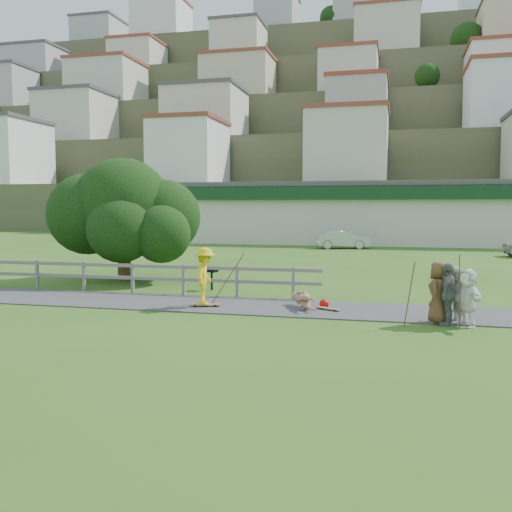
% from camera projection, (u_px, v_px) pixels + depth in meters
% --- Properties ---
extents(ground, '(260.00, 260.00, 0.00)m').
position_uv_depth(ground, '(207.00, 314.00, 16.84)').
color(ground, '#315B1A').
rests_on(ground, ground).
extents(path, '(34.00, 3.00, 0.04)m').
position_uv_depth(path, '(222.00, 305.00, 18.29)').
color(path, '#333336').
rests_on(path, ground).
extents(fence, '(15.05, 0.10, 1.10)m').
position_uv_depth(fence, '(117.00, 273.00, 21.07)').
color(fence, '#645E58').
rests_on(fence, ground).
extents(strip_mall, '(32.50, 10.75, 5.10)m').
position_uv_depth(strip_mall, '(380.00, 213.00, 49.45)').
color(strip_mall, beige).
rests_on(strip_mall, ground).
extents(hillside, '(220.00, 67.00, 47.50)m').
position_uv_depth(hillside, '(368.00, 144.00, 103.89)').
color(hillside, '#495532').
rests_on(hillside, ground).
extents(skater_rider, '(0.84, 1.25, 1.79)m').
position_uv_depth(skater_rider, '(205.00, 279.00, 17.83)').
color(skater_rider, yellow).
rests_on(skater_rider, ground).
extents(skater_fallen, '(1.65, 1.09, 0.60)m').
position_uv_depth(skater_fallen, '(303.00, 300.00, 17.53)').
color(skater_fallen, tan).
rests_on(skater_fallen, ground).
extents(spectator_a, '(0.78, 0.89, 1.56)m').
position_uv_depth(spectator_a, '(455.00, 296.00, 15.34)').
color(spectator_a, silver).
rests_on(spectator_a, ground).
extents(spectator_b, '(0.71, 1.06, 1.68)m').
position_uv_depth(spectator_b, '(448.00, 294.00, 15.15)').
color(spectator_b, slate).
rests_on(spectator_b, ground).
extents(spectator_c, '(0.77, 0.95, 1.69)m').
position_uv_depth(spectator_c, '(438.00, 293.00, 15.38)').
color(spectator_c, brown).
rests_on(spectator_c, ground).
extents(spectator_d, '(1.07, 1.49, 1.55)m').
position_uv_depth(spectator_d, '(467.00, 298.00, 15.01)').
color(spectator_d, white).
rests_on(spectator_d, ground).
extents(car_silver, '(4.24, 2.24, 1.33)m').
position_uv_depth(car_silver, '(343.00, 240.00, 42.88)').
color(car_silver, silver).
rests_on(car_silver, ground).
extents(tree, '(6.60, 6.60, 4.59)m').
position_uv_depth(tree, '(124.00, 227.00, 24.40)').
color(tree, black).
rests_on(tree, ground).
extents(bbq, '(0.48, 0.41, 0.90)m').
position_uv_depth(bbq, '(212.00, 278.00, 21.64)').
color(bbq, black).
rests_on(bbq, ground).
extents(longboard_rider, '(0.98, 0.45, 0.11)m').
position_uv_depth(longboard_rider, '(205.00, 306.00, 17.91)').
color(longboard_rider, olive).
rests_on(longboard_rider, ground).
extents(longboard_fallen, '(0.79, 0.56, 0.09)m').
position_uv_depth(longboard_fallen, '(329.00, 310.00, 17.26)').
color(longboard_fallen, olive).
rests_on(longboard_fallen, ground).
extents(helmet, '(0.30, 0.30, 0.30)m').
position_uv_depth(helmet, '(324.00, 304.00, 17.74)').
color(helmet, '#B70F08').
rests_on(helmet, ground).
extents(pole_rider, '(0.03, 0.03, 2.03)m').
position_uv_depth(pole_rider, '(227.00, 275.00, 18.07)').
color(pole_rider, brown).
rests_on(pole_rider, ground).
extents(pole_spec_left, '(0.03, 0.03, 1.74)m').
position_uv_depth(pole_spec_left, '(409.00, 294.00, 14.95)').
color(pole_spec_left, brown).
rests_on(pole_spec_left, ground).
extents(pole_spec_right, '(0.03, 0.03, 1.94)m').
position_uv_depth(pole_spec_right, '(460.00, 291.00, 14.77)').
color(pole_spec_right, brown).
rests_on(pole_spec_right, ground).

